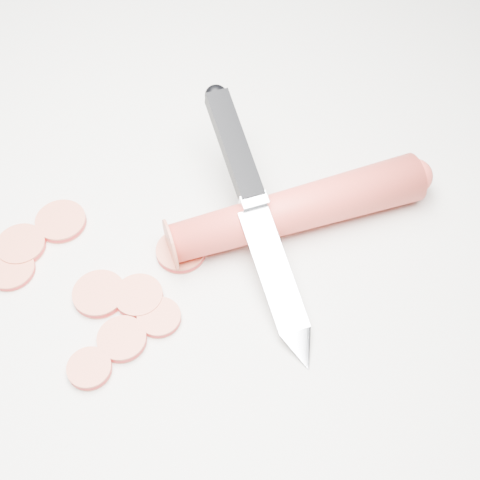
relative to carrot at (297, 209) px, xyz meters
The scene contains 12 objects.
ground 0.10m from the carrot, 146.95° to the right, with size 2.40×2.40×0.00m, color beige.
carrot is the anchor object (origin of this frame).
carrot_slice_0 0.22m from the carrot, 137.62° to the right, with size 0.04×0.04×0.01m, color #C3583C.
carrot_slice_1 0.23m from the carrot, 132.05° to the right, with size 0.04×0.04×0.01m, color #C3583C.
carrot_slice_2 0.17m from the carrot, 119.53° to the right, with size 0.04×0.04×0.01m, color #C3583C.
carrot_slice_3 0.14m from the carrot, 113.83° to the right, with size 0.04×0.04×0.01m, color #C3583C.
carrot_slice_4 0.10m from the carrot, 126.22° to the right, with size 0.04×0.04×0.01m, color #C3583C.
carrot_slice_5 0.19m from the carrot, 143.80° to the right, with size 0.04×0.04×0.01m, color #C3583C.
carrot_slice_6 0.20m from the carrot, 103.27° to the right, with size 0.03×0.03×0.01m, color #C3583C.
carrot_slice_7 0.17m from the carrot, 104.66° to the right, with size 0.04×0.04×0.01m, color #C3583C.
carrot_slice_8 0.14m from the carrot, 103.80° to the right, with size 0.03×0.03×0.01m, color #C3583C.
kitchen_knife 0.04m from the carrot, 108.57° to the right, with size 0.20×0.15×0.08m, color silver, non-canonical shape.
Camera 1 is at (0.24, -0.24, 0.44)m, focal length 50.00 mm.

